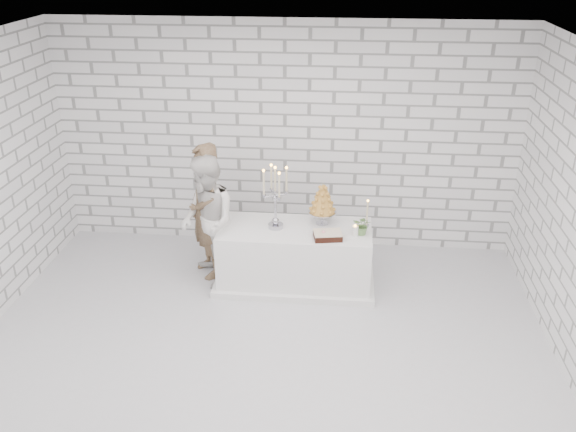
% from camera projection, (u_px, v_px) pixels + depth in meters
% --- Properties ---
extents(ground, '(6.00, 5.00, 0.01)m').
position_uv_depth(ground, '(261.00, 352.00, 6.19)').
color(ground, silver).
rests_on(ground, ground).
extents(ceiling, '(6.00, 5.00, 0.01)m').
position_uv_depth(ceiling, '(254.00, 56.00, 4.91)').
color(ceiling, white).
rests_on(ceiling, ground).
extents(wall_back, '(6.00, 0.01, 3.00)m').
position_uv_depth(wall_back, '(285.00, 138.00, 7.80)').
color(wall_back, white).
rests_on(wall_back, ground).
extents(wall_front, '(6.00, 0.01, 3.00)m').
position_uv_depth(wall_front, '(193.00, 417.00, 3.30)').
color(wall_front, white).
rests_on(wall_front, ground).
extents(cake_table, '(1.80, 0.80, 0.75)m').
position_uv_depth(cake_table, '(295.00, 256.00, 7.25)').
color(cake_table, white).
rests_on(cake_table, ground).
extents(groom, '(0.69, 0.74, 1.71)m').
position_uv_depth(groom, '(206.00, 211.00, 7.28)').
color(groom, '#513A25').
rests_on(groom, ground).
extents(bride, '(0.89, 0.97, 1.62)m').
position_uv_depth(bride, '(207.00, 221.00, 7.12)').
color(bride, white).
rests_on(bride, ground).
extents(candelabra, '(0.40, 0.40, 0.78)m').
position_uv_depth(candelabra, '(275.00, 198.00, 6.94)').
color(candelabra, '#A6A6B0').
rests_on(candelabra, cake_table).
extents(croquembouche, '(0.42, 0.42, 0.52)m').
position_uv_depth(croquembouche, '(322.00, 204.00, 7.09)').
color(croquembouche, '#AB7123').
rests_on(croquembouche, cake_table).
extents(chocolate_cake, '(0.35, 0.28, 0.08)m').
position_uv_depth(chocolate_cake, '(328.00, 235.00, 6.84)').
color(chocolate_cake, black).
rests_on(chocolate_cake, cake_table).
extents(pillar_candle, '(0.08, 0.08, 0.12)m').
position_uv_depth(pillar_candle, '(355.00, 231.00, 6.90)').
color(pillar_candle, white).
rests_on(pillar_candle, cake_table).
extents(extra_taper, '(0.06, 0.06, 0.32)m').
position_uv_depth(extra_taper, '(367.00, 214.00, 7.08)').
color(extra_taper, beige).
rests_on(extra_taper, cake_table).
extents(flowers, '(0.25, 0.24, 0.23)m').
position_uv_depth(flowers, '(363.00, 225.00, 6.90)').
color(flowers, '#36652A').
rests_on(flowers, cake_table).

